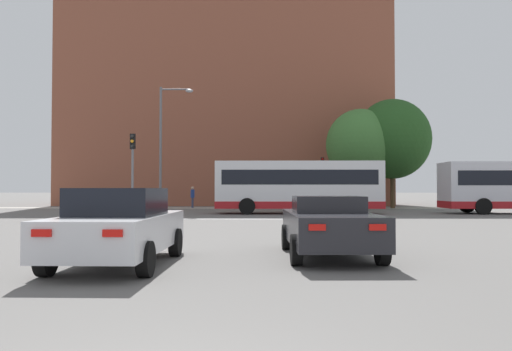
{
  "coord_description": "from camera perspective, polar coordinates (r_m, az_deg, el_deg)",
  "views": [
    {
      "loc": [
        0.75,
        -3.11,
        1.56
      ],
      "look_at": [
        0.36,
        26.94,
        2.36
      ],
      "focal_mm": 35.0,
      "sensor_mm": 36.0,
      "label": 1
    }
  ],
  "objects": [
    {
      "name": "brick_civic_building",
      "position": [
        51.73,
        -3.26,
        8.87
      ],
      "size": [
        31.41,
        13.28,
        24.04
      ],
      "color": "brown",
      "rests_on": "ground_plane"
    },
    {
      "name": "tree_kerbside",
      "position": [
        41.58,
        15.3,
        4.04
      ],
      "size": [
        6.09,
        6.09,
        8.76
      ],
      "color": "#4C3823",
      "rests_on": "ground_plane"
    },
    {
      "name": "stop_line_strip",
      "position": [
        25.71,
        -0.93,
        -4.99
      ],
      "size": [
        9.08,
        0.3,
        0.01
      ],
      "primitive_type": "cube",
      "color": "silver",
      "rests_on": "ground_plane"
    },
    {
      "name": "tree_by_building",
      "position": [
        40.59,
        11.83,
        3.45
      ],
      "size": [
        5.44,
        5.44,
        7.92
      ],
      "color": "#4C3823",
      "rests_on": "ground_plane"
    },
    {
      "name": "bus_crossing_lead",
      "position": [
        31.44,
        4.86,
        -1.16
      ],
      "size": [
        10.32,
        2.71,
        3.26
      ],
      "rotation": [
        0.0,
        0.0,
        -1.57
      ],
      "color": "silver",
      "rests_on": "ground_plane"
    },
    {
      "name": "traffic_light_far_right",
      "position": [
        40.03,
        7.6,
        0.17
      ],
      "size": [
        0.26,
        0.31,
        4.06
      ],
      "color": "slate",
      "rests_on": "ground_plane"
    },
    {
      "name": "traffic_light_near_left",
      "position": [
        26.77,
        -13.93,
        1.53
      ],
      "size": [
        0.26,
        0.31,
        4.43
      ],
      "color": "slate",
      "rests_on": "ground_plane"
    },
    {
      "name": "far_pavement",
      "position": [
        40.47,
        -0.31,
        -3.73
      ],
      "size": [
        70.09,
        2.5,
        0.01
      ],
      "primitive_type": "cube",
      "color": "#A09B91",
      "rests_on": "ground_plane"
    },
    {
      "name": "car_saloon_left",
      "position": [
        10.58,
        -15.37,
        -5.61
      ],
      "size": [
        2.06,
        4.47,
        1.57
      ],
      "rotation": [
        0.0,
        0.0,
        -0.02
      ],
      "color": "silver",
      "rests_on": "ground_plane"
    },
    {
      "name": "street_lamp_junction",
      "position": [
        33.1,
        -10.27,
        4.37
      ],
      "size": [
        2.2,
        0.36,
        8.21
      ],
      "color": "slate",
      "rests_on": "ground_plane"
    },
    {
      "name": "car_roadster_right",
      "position": [
        11.64,
        8.31,
        -5.69
      ],
      "size": [
        2.06,
        4.38,
        1.38
      ],
      "rotation": [
        0.0,
        0.0,
        0.03
      ],
      "color": "#232328",
      "rests_on": "ground_plane"
    },
    {
      "name": "pedestrian_waiting",
      "position": [
        40.92,
        -7.27,
        -2.26
      ],
      "size": [
        0.36,
        0.45,
        1.74
      ],
      "rotation": [
        0.0,
        0.0,
        5.1
      ],
      "color": "#333851",
      "rests_on": "ground_plane"
    }
  ]
}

